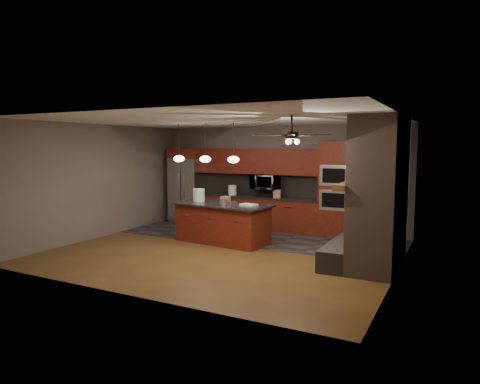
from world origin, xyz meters
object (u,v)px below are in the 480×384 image
Objects in this scene: white_bucket at (199,195)px; counter_box at (277,194)px; refrigerator at (188,186)px; paint_can at (224,202)px; counter_bucket at (232,190)px; paint_tray at (249,205)px; microwave at (265,182)px; cardboard_box at (225,199)px; oven_tower at (337,189)px; kitchen_island at (222,223)px.

white_bucket is 1.45× the size of counter_box.
paint_can is at bearing -39.71° from refrigerator.
paint_can is 2.17m from counter_bucket.
refrigerator is 3.42m from paint_tray.
white_bucket is 1.43m from paint_tray.
microwave is at bearing 152.92° from counter_box.
paint_can is at bearing -66.96° from counter_bucket.
paint_tray is 0.84m from cardboard_box.
white_bucket is at bearing -164.13° from cardboard_box.
oven_tower is 1.98m from microwave.
microwave is at bearing 62.37° from white_bucket.
refrigerator is at bearing 146.65° from kitchen_island.
oven_tower is 4.42m from refrigerator.
paint_can is 0.85× the size of cardboard_box.
kitchen_island is at bearing -39.38° from refrigerator.
white_bucket is (-0.73, 0.12, 0.61)m from kitchen_island.
counter_bucket is 1.38m from counter_box.
kitchen_island is 0.62m from cardboard_box.
microwave is 2.07m from paint_can.
counter_bucket is (-0.85, 2.00, 0.06)m from paint_can.
counter_bucket reaches higher than paint_can.
counter_bucket is at bearing 179.86° from oven_tower.
cardboard_box is 1.72m from counter_bucket.
cardboard_box is 1.70m from counter_box.
counter_bucket is (1.46, 0.08, -0.06)m from refrigerator.
microwave is 2.14m from kitchen_island.
oven_tower is at bearing -0.14° from counter_bucket.
paint_can is at bearing -66.85° from cardboard_box.
microwave is 2.70× the size of counter_bucket.
paint_can reaches higher than paint_tray.
microwave reaches higher than counter_box.
paint_tray is at bearing -128.81° from oven_tower.
kitchen_island is at bearing -68.15° from counter_bucket.
white_bucket is 1.78m from counter_bucket.
refrigerator is 2.84m from counter_box.
microwave is 2.08m from white_bucket.
microwave is (-1.98, 0.06, 0.11)m from oven_tower.
kitchen_island is 0.83m from paint_tray.
kitchen_island is at bearing -73.94° from cardboard_box.
paint_tray is (2.90, -1.81, -0.16)m from refrigerator.
counter_box is at bearing -178.46° from oven_tower.
counter_bucket is at bearing 111.99° from cardboard_box.
cardboard_box is at bearing 16.68° from white_bucket.
cardboard_box is (2.12, -1.51, -0.11)m from refrigerator.
oven_tower is at bearing 0.96° from refrigerator.
paint_tray is at bearing 9.77° from paint_can.
counter_box reaches higher than paint_can.
kitchen_island is at bearing -96.53° from microwave.
white_bucket reaches higher than counter_bucket.
paint_tray is 1.72× the size of counter_box.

